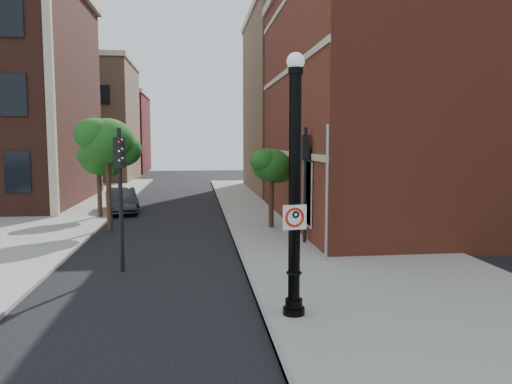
{
  "coord_description": "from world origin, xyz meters",
  "views": [
    {
      "loc": [
        0.52,
        -10.49,
        4.11
      ],
      "look_at": [
        2.02,
        2.0,
        2.82
      ],
      "focal_mm": 35.0,
      "sensor_mm": 36.0,
      "label": 1
    }
  ],
  "objects": [
    {
      "name": "traffic_signal_right",
      "position": [
        4.76,
        8.59,
        3.13
      ],
      "size": [
        0.3,
        0.38,
        4.64
      ],
      "rotation": [
        0.0,
        0.0,
        -0.02
      ],
      "color": "black",
      "rests_on": "ground"
    },
    {
      "name": "parked_car",
      "position": [
        -3.77,
        18.69,
        0.71
      ],
      "size": [
        2.5,
        4.54,
        1.42
      ],
      "primitive_type": "imported",
      "rotation": [
        0.0,
        0.0,
        0.24
      ],
      "color": "#2B2B30",
      "rests_on": "ground"
    },
    {
      "name": "traffic_signal_left",
      "position": [
        -1.83,
        5.38,
        3.04
      ],
      "size": [
        0.35,
        0.4,
        4.51
      ],
      "rotation": [
        0.0,
        0.0,
        -0.33
      ],
      "color": "black",
      "rests_on": "ground"
    },
    {
      "name": "sidewalk_left",
      "position": [
        -9.0,
        18.0,
        0.06
      ],
      "size": [
        10.0,
        50.0,
        0.12
      ],
      "primitive_type": "cube",
      "color": "gray",
      "rests_on": "ground"
    },
    {
      "name": "sidewalk_right",
      "position": [
        6.0,
        10.0,
        0.06
      ],
      "size": [
        8.0,
        60.0,
        0.12
      ],
      "primitive_type": "cube",
      "color": "gray",
      "rests_on": "ground"
    },
    {
      "name": "street_tree_a",
      "position": [
        -3.4,
        12.73,
        4.05
      ],
      "size": [
        2.85,
        2.58,
        5.14
      ],
      "color": "#331E14",
      "rests_on": "ground"
    },
    {
      "name": "utility_pole",
      "position": [
        4.8,
        5.48,
        2.33
      ],
      "size": [
        0.09,
        0.09,
        4.66
      ],
      "primitive_type": "cylinder",
      "color": "#999999",
      "rests_on": "ground"
    },
    {
      "name": "no_parking_sign",
      "position": [
        2.7,
        0.36,
        2.42
      ],
      "size": [
        0.56,
        0.13,
        0.56
      ],
      "rotation": [
        0.0,
        0.0,
        0.17
      ],
      "color": "white",
      "rests_on": "ground"
    },
    {
      "name": "bg_building_red",
      "position": [
        -12.0,
        58.0,
        5.0
      ],
      "size": [
        12.0,
        12.0,
        10.0
      ],
      "primitive_type": "cube",
      "color": "maroon",
      "rests_on": "ground"
    },
    {
      "name": "curb_edge",
      "position": [
        2.05,
        10.0,
        0.07
      ],
      "size": [
        0.1,
        60.0,
        0.14
      ],
      "primitive_type": "cube",
      "color": "gray",
      "rests_on": "ground"
    },
    {
      "name": "lamppost",
      "position": [
        2.73,
        0.52,
        2.8
      ],
      "size": [
        0.51,
        0.51,
        6.06
      ],
      "color": "black",
      "rests_on": "ground"
    },
    {
      "name": "bg_building_tan_b",
      "position": [
        16.0,
        30.0,
        7.0
      ],
      "size": [
        22.0,
        14.0,
        14.0
      ],
      "primitive_type": "cube",
      "color": "#997353",
      "rests_on": "ground"
    },
    {
      "name": "bg_building_tan_a",
      "position": [
        -12.0,
        44.0,
        6.0
      ],
      "size": [
        12.0,
        12.0,
        12.0
      ],
      "primitive_type": "cube",
      "color": "#997353",
      "rests_on": "ground"
    },
    {
      "name": "street_tree_c",
      "position": [
        3.99,
        12.22,
        2.95
      ],
      "size": [
        2.09,
        1.89,
        3.76
      ],
      "color": "#331E14",
      "rests_on": "ground"
    },
    {
      "name": "street_tree_b",
      "position": [
        -4.54,
        16.49,
        3.06
      ],
      "size": [
        2.16,
        1.95,
        3.89
      ],
      "color": "#331E14",
      "rests_on": "ground"
    },
    {
      "name": "brick_wall_building",
      "position": [
        16.0,
        14.0,
        6.26
      ],
      "size": [
        22.3,
        16.3,
        12.5
      ],
      "color": "maroon",
      "rests_on": "ground"
    },
    {
      "name": "ground",
      "position": [
        0.0,
        0.0,
        0.0
      ],
      "size": [
        120.0,
        120.0,
        0.0
      ],
      "primitive_type": "plane",
      "color": "black",
      "rests_on": "ground"
    }
  ]
}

